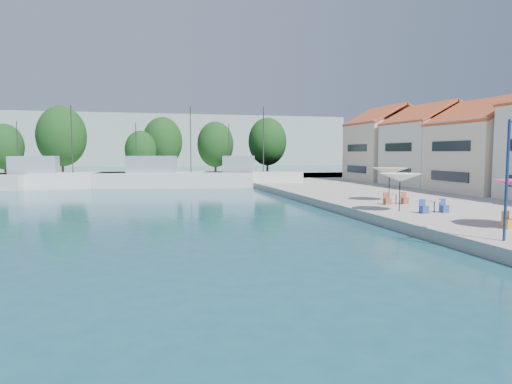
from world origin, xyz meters
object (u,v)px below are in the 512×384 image
object	(u,v)px
trawler_02	(54,179)
trawler_04	(251,178)
trawler_03	(172,178)
umbrella_cream	(390,171)
umbrella_white	(400,177)

from	to	relation	value
trawler_02	trawler_04	world-z (taller)	same
trawler_03	trawler_04	bearing A→B (deg)	0.42
trawler_04	trawler_03	bearing A→B (deg)	-169.80
trawler_04	umbrella_cream	distance (m)	24.81
trawler_03	umbrella_white	xyz separation A→B (m)	(11.68, -31.76, 1.64)
umbrella_white	umbrella_cream	distance (m)	6.28
trawler_02	umbrella_white	xyz separation A→B (m)	(25.34, -33.28, 1.64)
trawler_03	umbrella_white	world-z (taller)	trawler_03
trawler_02	umbrella_white	size ratio (longest dim) A/B	6.48
trawler_02	trawler_03	bearing A→B (deg)	-6.74
trawler_02	umbrella_cream	xyz separation A→B (m)	(28.01, -27.59, 1.77)
trawler_02	trawler_04	size ratio (longest dim) A/B	1.34
trawler_04	umbrella_white	size ratio (longest dim) A/B	4.84
umbrella_white	umbrella_cream	world-z (taller)	umbrella_cream
trawler_02	umbrella_white	world-z (taller)	trawler_02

